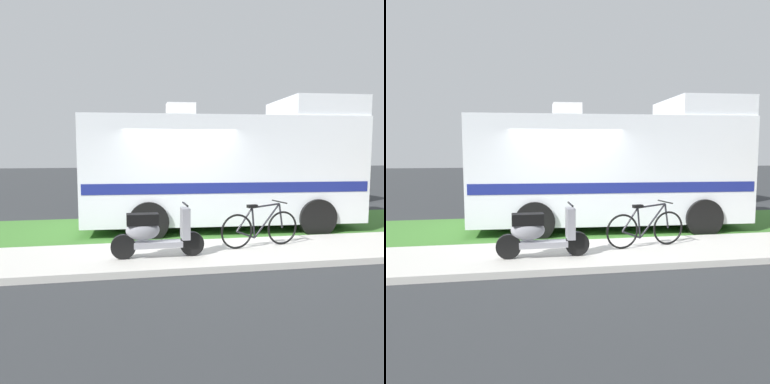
{
  "view_description": "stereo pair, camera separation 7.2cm",
  "coord_description": "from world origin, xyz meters",
  "views": [
    {
      "loc": [
        -1.35,
        -8.36,
        2.03
      ],
      "look_at": [
        0.27,
        0.3,
        1.1
      ],
      "focal_mm": 36.87,
      "sensor_mm": 36.0,
      "label": 1
    },
    {
      "loc": [
        -1.28,
        -8.37,
        2.03
      ],
      "look_at": [
        0.27,
        0.3,
        1.1
      ],
      "focal_mm": 36.87,
      "sensor_mm": 36.0,
      "label": 2
    }
  ],
  "objects": [
    {
      "name": "ground_plane",
      "position": [
        0.0,
        0.0,
        0.0
      ],
      "size": [
        80.0,
        80.0,
        0.0
      ],
      "primitive_type": "plane",
      "color": "#2D3033"
    },
    {
      "name": "pickup_truck_near",
      "position": [
        6.05,
        6.38,
        1.0
      ],
      "size": [
        5.69,
        2.36,
        1.89
      ],
      "color": "silver",
      "rests_on": "ground"
    },
    {
      "name": "sidewalk",
      "position": [
        0.0,
        -1.2,
        0.06
      ],
      "size": [
        24.0,
        2.0,
        0.12
      ],
      "color": "beige",
      "rests_on": "ground"
    },
    {
      "name": "bicycle",
      "position": [
        1.4,
        -1.03,
        0.5
      ],
      "size": [
        1.7,
        0.52,
        0.9
      ],
      "color": "black",
      "rests_on": "ground"
    },
    {
      "name": "motorhome_rv",
      "position": [
        1.32,
        1.44,
        1.59
      ],
      "size": [
        6.88,
        2.95,
        3.33
      ],
      "color": "silver",
      "rests_on": "ground"
    },
    {
      "name": "scooter",
      "position": [
        -0.74,
        -1.45,
        0.58
      ],
      "size": [
        1.68,
        0.5,
        0.97
      ],
      "color": "black",
      "rests_on": "ground"
    },
    {
      "name": "grass_strip",
      "position": [
        0.0,
        1.5,
        0.04
      ],
      "size": [
        24.0,
        3.4,
        0.08
      ],
      "color": "#3D752D",
      "rests_on": "ground"
    }
  ]
}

